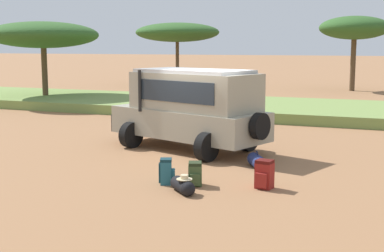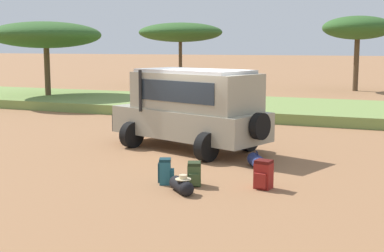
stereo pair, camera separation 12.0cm
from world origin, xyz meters
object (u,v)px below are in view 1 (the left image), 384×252
(backpack_cluster_center, at_px, (167,172))
(acacia_tree_left_mid, at_px, (177,32))
(backpack_beside_front_wheel, at_px, (195,174))
(backpack_near_rear_wheel, at_px, (264,175))
(duffel_bag_soft_canvas, at_px, (257,161))
(duffel_bag_low_black_case, at_px, (183,185))
(acacia_tree_centre_back, at_px, (355,28))
(safari_vehicle, at_px, (191,107))
(acacia_tree_far_left, at_px, (43,35))

(backpack_cluster_center, height_order, acacia_tree_left_mid, acacia_tree_left_mid)
(backpack_beside_front_wheel, height_order, backpack_near_rear_wheel, backpack_near_rear_wheel)
(duffel_bag_soft_canvas, bearing_deg, duffel_bag_low_black_case, -105.71)
(backpack_near_rear_wheel, height_order, acacia_tree_centre_back, acacia_tree_centre_back)
(safari_vehicle, xyz_separation_m, duffel_bag_soft_canvas, (2.49, -1.56, -1.13))
(backpack_near_rear_wheel, bearing_deg, acacia_tree_left_mid, 117.34)
(backpack_beside_front_wheel, distance_m, backpack_near_rear_wheel, 1.55)
(duffel_bag_soft_canvas, distance_m, acacia_tree_far_left, 18.82)
(backpack_cluster_center, bearing_deg, duffel_bag_soft_canvas, 58.93)
(safari_vehicle, bearing_deg, acacia_tree_left_mid, 114.73)
(backpack_beside_front_wheel, distance_m, acacia_tree_centre_back, 28.23)
(backpack_beside_front_wheel, xyz_separation_m, duffel_bag_low_black_case, (-0.02, -0.66, -0.10))
(acacia_tree_far_left, bearing_deg, backpack_beside_front_wheel, -42.81)
(acacia_tree_left_mid, xyz_separation_m, acacia_tree_centre_back, (13.50, -0.31, 0.16))
(backpack_beside_front_wheel, xyz_separation_m, duffel_bag_soft_canvas, (0.81, 2.28, -0.09))
(duffel_bag_low_black_case, height_order, acacia_tree_left_mid, acacia_tree_left_mid)
(backpack_beside_front_wheel, bearing_deg, duffel_bag_soft_canvas, 70.55)
(duffel_bag_low_black_case, height_order, acacia_tree_far_left, acacia_tree_far_left)
(acacia_tree_far_left, bearing_deg, duffel_bag_soft_canvas, -35.91)
(acacia_tree_far_left, xyz_separation_m, acacia_tree_centre_back, (14.76, 14.80, 0.62))
(backpack_near_rear_wheel, bearing_deg, duffel_bag_low_black_case, -146.76)
(backpack_cluster_center, bearing_deg, acacia_tree_far_left, 135.55)
(backpack_cluster_center, relative_size, acacia_tree_left_mid, 0.09)
(duffel_bag_low_black_case, bearing_deg, acacia_tree_far_left, 135.73)
(backpack_cluster_center, height_order, backpack_near_rear_wheel, backpack_near_rear_wheel)
(acacia_tree_left_mid, bearing_deg, backpack_beside_front_wheel, -65.43)
(backpack_beside_front_wheel, relative_size, acacia_tree_centre_back, 0.10)
(backpack_beside_front_wheel, distance_m, acacia_tree_left_mid, 31.29)
(backpack_cluster_center, distance_m, acacia_tree_centre_back, 28.37)
(safari_vehicle, xyz_separation_m, acacia_tree_left_mid, (-11.23, 24.38, 2.86))
(backpack_beside_front_wheel, height_order, duffel_bag_low_black_case, backpack_beside_front_wheel)
(duffel_bag_soft_canvas, bearing_deg, acacia_tree_centre_back, 90.48)
(safari_vehicle, height_order, backpack_cluster_center, safari_vehicle)
(backpack_near_rear_wheel, xyz_separation_m, acacia_tree_far_left, (-15.68, 12.78, 3.39))
(safari_vehicle, bearing_deg, backpack_near_rear_wheel, -47.70)
(duffel_bag_soft_canvas, height_order, acacia_tree_centre_back, acacia_tree_centre_back)
(backpack_near_rear_wheel, height_order, duffel_bag_soft_canvas, backpack_near_rear_wheel)
(acacia_tree_left_mid, bearing_deg, acacia_tree_far_left, -94.75)
(duffel_bag_soft_canvas, distance_m, acacia_tree_left_mid, 29.62)
(backpack_cluster_center, xyz_separation_m, duffel_bag_soft_canvas, (1.46, 2.42, -0.12))
(duffel_bag_low_black_case, xyz_separation_m, duffel_bag_soft_canvas, (0.83, 2.95, 0.01))
(safari_vehicle, xyz_separation_m, backpack_beside_front_wheel, (1.68, -3.85, -1.03))
(backpack_beside_front_wheel, bearing_deg, backpack_cluster_center, -168.45)
(safari_vehicle, relative_size, backpack_cluster_center, 9.17)
(duffel_bag_low_black_case, bearing_deg, acacia_tree_centre_back, 88.77)
(backpack_cluster_center, xyz_separation_m, acacia_tree_centre_back, (1.24, 28.06, 4.03))
(backpack_beside_front_wheel, height_order, acacia_tree_left_mid, acacia_tree_left_mid)
(backpack_cluster_center, xyz_separation_m, acacia_tree_far_left, (-13.52, 13.26, 3.41))
(safari_vehicle, bearing_deg, acacia_tree_centre_back, 84.61)
(backpack_beside_front_wheel, bearing_deg, duffel_bag_low_black_case, -91.91)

